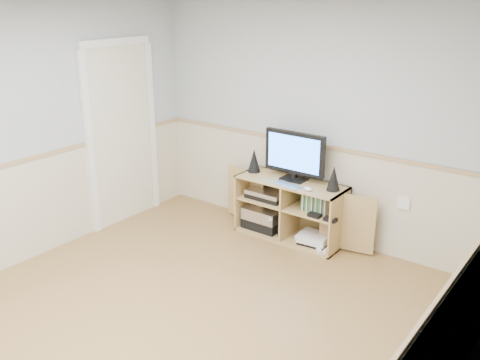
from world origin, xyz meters
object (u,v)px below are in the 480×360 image
at_px(monitor, 295,154).
at_px(game_consoles, 313,239).
at_px(keyboard, 288,185).
at_px(media_cabinet, 293,207).

xyz_separation_m(monitor, game_consoles, (0.31, -0.06, -0.87)).
xyz_separation_m(keyboard, game_consoles, (0.26, 0.13, -0.59)).
height_order(keyboard, game_consoles, keyboard).
relative_size(monitor, keyboard, 2.24).
distance_m(media_cabinet, monitor, 0.60).
height_order(media_cabinet, monitor, monitor).
height_order(media_cabinet, keyboard, keyboard).
relative_size(media_cabinet, game_consoles, 4.08).
xyz_separation_m(monitor, keyboard, (0.04, -0.19, -0.28)).
xyz_separation_m(media_cabinet, game_consoles, (0.31, -0.07, -0.26)).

